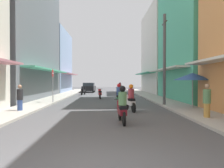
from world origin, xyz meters
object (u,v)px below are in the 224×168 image
at_px(motorbike_green, 119,96).
at_px(utility_pole, 164,59).
at_px(motorbike_maroon, 122,106).
at_px(pedestrian_crossing, 207,102).
at_px(motorbike_red, 100,94).
at_px(vendor_umbrella, 193,77).
at_px(parked_car, 89,87).
at_px(motorbike_black, 83,91).
at_px(motorbike_white, 130,99).
at_px(motorbike_orange, 119,90).
at_px(pedestrian_far, 20,99).
at_px(street_sign_no_entry, 53,81).

bearing_deg(motorbike_green, utility_pole, 1.85).
height_order(motorbike_maroon, pedestrian_crossing, pedestrian_crossing).
height_order(motorbike_red, vendor_umbrella, vendor_umbrella).
xyz_separation_m(pedestrian_crossing, vendor_umbrella, (0.75, 3.62, 1.21)).
bearing_deg(parked_car, motorbike_maroon, -82.42).
bearing_deg(motorbike_black, motorbike_green, -73.52).
bearing_deg(pedestrian_crossing, motorbike_white, 137.42).
bearing_deg(utility_pole, motorbike_white, -136.96).
bearing_deg(motorbike_black, motorbike_maroon, -79.27).
bearing_deg(motorbike_orange, utility_pole, -75.93).
relative_size(pedestrian_far, pedestrian_crossing, 0.95).
xyz_separation_m(parked_car, utility_pole, (6.68, -18.77, 2.53)).
bearing_deg(motorbike_white, utility_pole, 43.04).
height_order(pedestrian_far, utility_pole, utility_pole).
distance_m(motorbike_maroon, street_sign_no_entry, 9.42).
relative_size(motorbike_orange, pedestrian_crossing, 1.06).
relative_size(motorbike_maroon, utility_pole, 0.28).
bearing_deg(motorbike_orange, vendor_umbrella, -72.20).
bearing_deg(pedestrian_far, utility_pole, 17.57).
bearing_deg(motorbike_red, pedestrian_far, -114.06).
bearing_deg(pedestrian_crossing, pedestrian_far, 164.62).
xyz_separation_m(utility_pole, street_sign_no_entry, (-8.17, 1.99, -1.55)).
distance_m(motorbike_white, utility_pole, 4.44).
bearing_deg(vendor_umbrella, motorbike_black, 119.66).
xyz_separation_m(motorbike_white, parked_car, (-4.03, 21.24, 0.04)).
xyz_separation_m(vendor_umbrella, utility_pole, (-1.28, 1.78, 1.23)).
bearing_deg(motorbike_maroon, parked_car, 97.58).
xyz_separation_m(motorbike_white, motorbike_red, (-2.02, 9.08, -0.20)).
bearing_deg(vendor_umbrella, pedestrian_crossing, -101.71).
bearing_deg(utility_pole, vendor_umbrella, -54.17).
bearing_deg(motorbike_red, motorbike_orange, 58.70).
xyz_separation_m(motorbike_red, utility_pole, (4.67, -6.60, 2.77)).
bearing_deg(parked_car, vendor_umbrella, -68.81).
bearing_deg(motorbike_white, motorbike_black, 105.79).
bearing_deg(vendor_umbrella, street_sign_no_entry, 158.29).
bearing_deg(street_sign_no_entry, parked_car, 84.92).
relative_size(motorbike_white, street_sign_no_entry, 0.67).
relative_size(pedestrian_far, vendor_umbrella, 0.66).
relative_size(motorbike_white, pedestrian_crossing, 1.09).
bearing_deg(utility_pole, motorbike_maroon, -119.13).
distance_m(motorbike_green, pedestrian_far, 6.33).
xyz_separation_m(motorbike_maroon, pedestrian_crossing, (3.91, 0.66, 0.12)).
relative_size(pedestrian_crossing, utility_pole, 0.26).
distance_m(motorbike_white, pedestrian_crossing, 4.32).
height_order(motorbike_green, motorbike_black, motorbike_green).
bearing_deg(pedestrian_far, street_sign_no_entry, 81.76).
height_order(motorbike_orange, street_sign_no_entry, street_sign_no_entry).
bearing_deg(motorbike_black, vendor_umbrella, -60.34).
bearing_deg(motorbike_red, motorbike_black, 110.48).
xyz_separation_m(motorbike_orange, pedestrian_far, (-6.33, -12.92, 0.07)).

